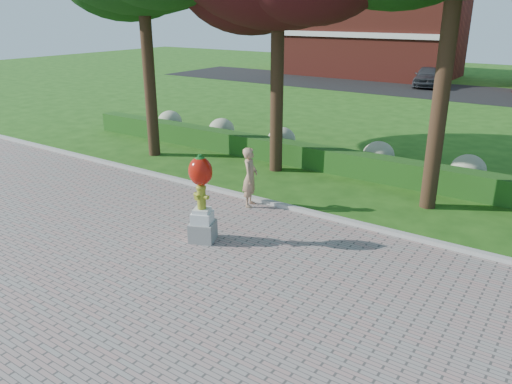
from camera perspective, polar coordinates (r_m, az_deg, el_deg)
ground at (r=12.15m, az=-4.91°, el=-6.15°), size 100.00×100.00×0.00m
walkway at (r=9.82m, az=-20.25°, el=-14.26°), size 40.00×14.00×0.04m
curb at (r=14.35m, az=2.64°, el=-1.52°), size 40.00×0.18×0.15m
lawn_hedge at (r=17.60m, az=9.56°, el=3.45°), size 24.00×0.70×0.80m
hydrangea_row at (r=18.23m, az=12.57°, el=4.32°), size 20.10×1.10×0.99m
street at (r=37.42m, az=23.66°, el=10.24°), size 50.00×8.00×0.02m
building_left at (r=45.69m, az=13.14°, el=17.29°), size 14.00×8.00×7.00m
hydrant_sculpture at (r=11.93m, az=-6.26°, el=-0.48°), size 0.77×0.77×2.17m
woman at (r=14.13m, az=-0.68°, el=1.71°), size 0.61×0.73×1.72m
parked_car at (r=39.76m, az=19.05°, el=12.42°), size 2.51×4.63×1.49m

